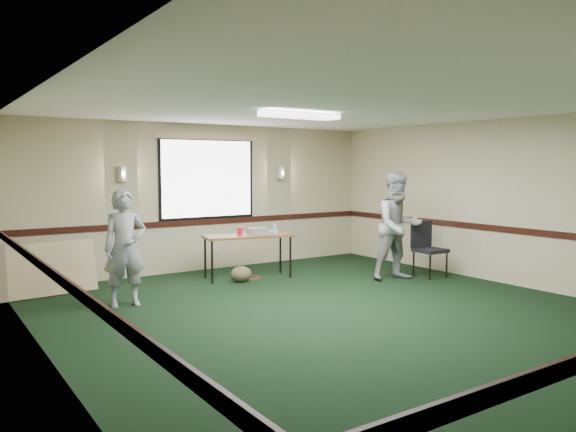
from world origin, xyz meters
TOP-DOWN VIEW (x-y plane):
  - ground at (0.00, 0.00)m, footprint 8.00×8.00m
  - room_shell at (0.00, 2.12)m, footprint 8.00×8.02m
  - folding_table at (0.21, 2.85)m, footprint 1.60×0.90m
  - projector at (0.39, 2.82)m, footprint 0.35×0.30m
  - game_console at (0.67, 2.82)m, footprint 0.21×0.18m
  - red_cup at (0.06, 2.86)m, footprint 0.09×0.09m
  - water_bottle at (0.62, 2.63)m, footprint 0.06×0.06m
  - duffel_bag at (-0.06, 2.62)m, footprint 0.44×0.38m
  - cable_coil at (0.23, 2.82)m, footprint 0.44×0.44m
  - folded_table at (-3.00, 3.35)m, footprint 1.57×0.40m
  - conference_chair at (2.90, 1.25)m, footprint 0.49×0.51m
  - person_left at (-2.17, 2.09)m, footprint 0.62×0.43m
  - person_right at (2.27, 1.32)m, footprint 1.02×0.87m

SIDE VIEW (x-z plane):
  - ground at x=0.00m, z-range 0.00..0.00m
  - cable_coil at x=0.23m, z-range 0.00..0.02m
  - duffel_bag at x=-0.06m, z-range 0.00..0.26m
  - folded_table at x=-3.00m, z-range 0.00..0.79m
  - conference_chair at x=2.90m, z-range 0.08..1.04m
  - folding_table at x=0.21m, z-range 0.32..1.08m
  - game_console at x=0.67m, z-range 0.75..0.80m
  - person_left at x=-2.17m, z-range 0.00..1.61m
  - projector at x=0.39m, z-range 0.75..0.86m
  - red_cup at x=0.06m, z-range 0.75..0.89m
  - water_bottle at x=0.62m, z-range 0.75..0.94m
  - person_right at x=2.27m, z-range 0.00..1.83m
  - room_shell at x=0.00m, z-range -2.42..5.58m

